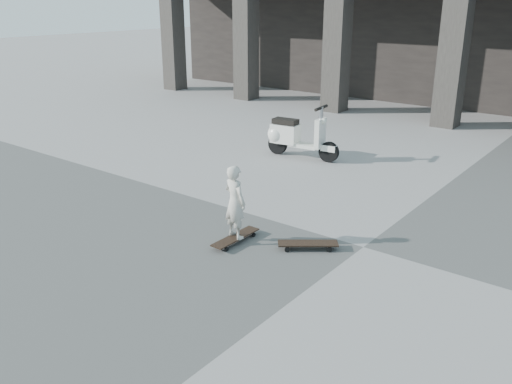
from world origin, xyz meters
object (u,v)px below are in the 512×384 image
Objects in this scene: child at (235,202)px; scooter at (291,135)px; skateboard_spare at (308,244)px; longboard at (236,238)px.

scooter is (-1.95, 4.35, -0.16)m from child.
child reaches higher than skateboard_spare.
child reaches higher than longboard.
longboard is 0.82× the size of child.
longboard is 0.52× the size of scooter.
longboard is at bearing -72.12° from scooter.
longboard is 4.79m from scooter.
scooter reaches higher than longboard.
scooter is at bearing 89.52° from skateboard_spare.
longboard is 1.10× the size of skateboard_spare.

